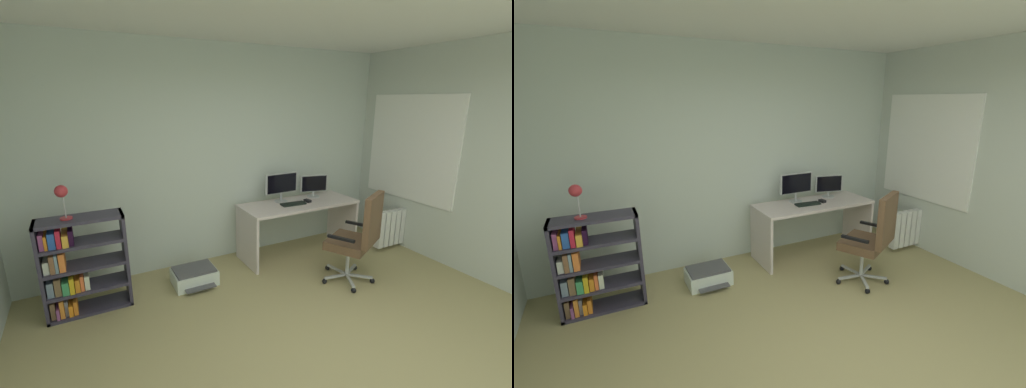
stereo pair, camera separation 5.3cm
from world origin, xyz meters
The scene contains 14 objects.
ground_plane centered at (0.00, 0.00, -0.01)m, with size 4.96×5.13×0.02m, color tan.
wall_back centered at (0.00, 2.61, 1.40)m, with size 4.96×0.10×2.79m, color silver.
window_pane centered at (2.47, 1.65, 1.46)m, with size 0.01×1.33×1.37m, color white.
window_frame centered at (2.47, 1.65, 1.46)m, with size 0.02×1.41×1.45m, color white.
desk centered at (0.96, 2.15, 0.56)m, with size 1.63×0.63×0.75m.
monitor_main centered at (0.76, 2.29, 0.99)m, with size 0.49×0.18×0.40m.
monitor_secondary centered at (1.31, 2.29, 0.93)m, with size 0.40×0.18×0.32m.
keyboard centered at (0.83, 2.10, 0.76)m, with size 0.34×0.13×0.02m, color black.
computer_mouse centered at (1.08, 2.11, 0.77)m, with size 0.06×0.10×0.03m, color black.
office_chair centered at (1.11, 1.15, 0.60)m, with size 0.68×0.69×1.11m.
bookshelf centered at (-1.80, 2.03, 0.49)m, with size 0.80×0.30×1.01m.
desk_lamp centered at (-1.83, 2.03, 1.25)m, with size 0.12×0.12×0.34m.
printer centered at (-0.60, 2.01, 0.10)m, with size 0.50×0.46×0.20m.
radiator centered at (2.38, 1.65, 0.32)m, with size 0.81×0.10×0.52m.
Camera 2 is at (-1.61, -1.58, 2.11)m, focal length 24.07 mm.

